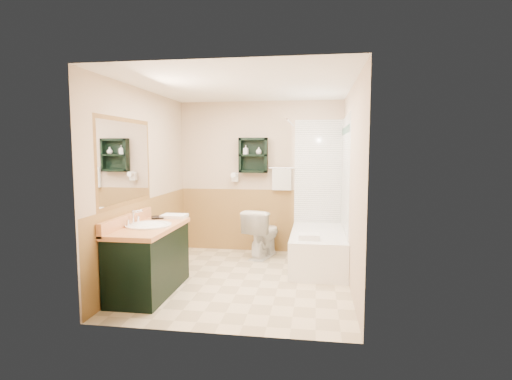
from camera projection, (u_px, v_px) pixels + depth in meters
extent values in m
plane|color=beige|center=(244.00, 280.00, 5.05)|extent=(3.00, 3.00, 0.00)
cube|color=beige|center=(260.00, 177.00, 6.42)|extent=(2.60, 0.04, 2.40)
cube|color=beige|center=(143.00, 184.00, 5.12)|extent=(0.04, 3.00, 2.40)
cube|color=beige|center=(353.00, 187.00, 4.73)|extent=(0.04, 3.00, 2.40)
cube|color=white|center=(243.00, 85.00, 4.80)|extent=(2.60, 3.00, 0.04)
cube|color=black|center=(253.00, 155.00, 6.29)|extent=(0.45, 0.15, 0.55)
cylinder|color=silver|center=(291.00, 123.00, 5.50)|extent=(0.03, 1.60, 0.03)
cube|color=black|center=(149.00, 259.00, 4.57)|extent=(0.59, 1.22, 0.78)
cube|color=white|center=(318.00, 249.00, 5.59)|extent=(0.74, 1.50, 0.49)
imported|color=white|center=(263.00, 233.00, 6.10)|extent=(0.60, 0.83, 0.73)
cube|color=white|center=(174.00, 216.00, 5.08)|extent=(0.31, 0.24, 0.04)
imported|color=black|center=(151.00, 210.00, 5.01)|extent=(0.15, 0.08, 0.20)
cube|color=white|center=(309.00, 237.00, 5.11)|extent=(0.26, 0.22, 0.07)
imported|color=white|center=(246.00, 152.00, 6.30)|extent=(0.09, 0.15, 0.07)
imported|color=white|center=(259.00, 151.00, 6.26)|extent=(0.12, 0.14, 0.09)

